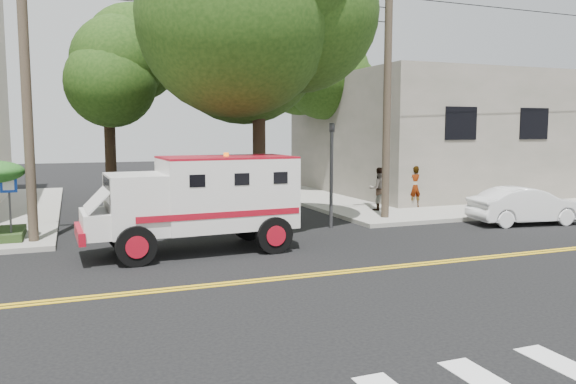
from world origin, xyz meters
name	(u,v)px	position (x,y,z in m)	size (l,w,h in m)	color
ground	(286,278)	(0.00, 0.00, 0.00)	(100.00, 100.00, 0.00)	black
sidewalk_ne	(431,191)	(13.50, 13.50, 0.07)	(17.00, 17.00, 0.15)	gray
building_right	(450,134)	(15.00, 14.00, 3.15)	(14.00, 12.00, 6.00)	#69665A
utility_pole_left	(26,90)	(-5.60, 6.00, 4.50)	(0.28, 0.28, 9.00)	#382D23
utility_pole_right	(387,99)	(6.30, 6.20, 4.50)	(0.28, 0.28, 9.00)	#382D23
tree_main	(274,13)	(1.94, 6.21, 7.20)	(6.08, 5.70, 9.85)	black
tree_left	(116,70)	(-2.68, 11.79, 5.73)	(4.48, 4.20, 7.70)	black
tree_right	(335,79)	(8.84, 15.77, 6.09)	(4.80, 4.50, 8.20)	black
traffic_signal	(331,164)	(3.80, 5.60, 2.23)	(0.15, 0.18, 3.60)	#3F3F42
accessibility_sign	(9,200)	(-6.20, 6.17, 1.37)	(0.45, 0.10, 2.02)	#3F3F42
armored_truck	(201,198)	(-1.19, 3.50, 1.50)	(5.88, 2.56, 2.64)	silver
parked_sedan	(526,206)	(10.68, 3.80, 0.67)	(1.41, 4.04, 1.33)	white
pedestrian_a	(414,187)	(8.80, 8.07, 1.02)	(0.63, 0.42, 1.74)	gray
pedestrian_b	(379,189)	(7.00, 7.87, 1.01)	(0.84, 0.65, 1.73)	gray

